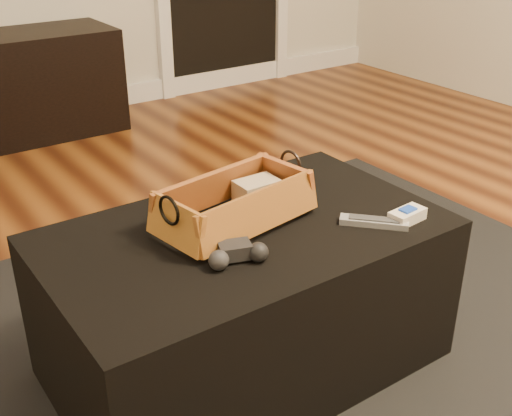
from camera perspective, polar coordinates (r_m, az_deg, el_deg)
floor at (r=1.79m, az=9.83°, el=-15.99°), size 5.00×5.50×0.01m
baseboard at (r=3.93m, az=-19.07°, el=8.16°), size 5.00×0.04×0.12m
area_rug at (r=1.81m, az=0.03°, el=-14.47°), size 2.60×2.00×0.01m
ottoman at (r=1.71m, az=-0.94°, el=-8.07°), size 1.00×0.60×0.42m
tv_remote at (r=1.59m, az=-2.04°, el=-0.96°), size 0.22×0.10×0.02m
cloth_bundle at (r=1.69m, az=0.09°, el=1.51°), size 0.11×0.08×0.06m
wicker_basket at (r=1.61m, az=-1.88°, el=0.17°), size 0.43×0.27×0.14m
game_controller at (r=1.45m, az=-1.68°, el=-4.09°), size 0.15×0.10×0.05m
silver_remote at (r=1.64m, az=10.45°, el=-1.22°), size 0.15×0.15×0.02m
cream_gadget at (r=1.67m, az=13.29°, el=-0.64°), size 0.10×0.06×0.04m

